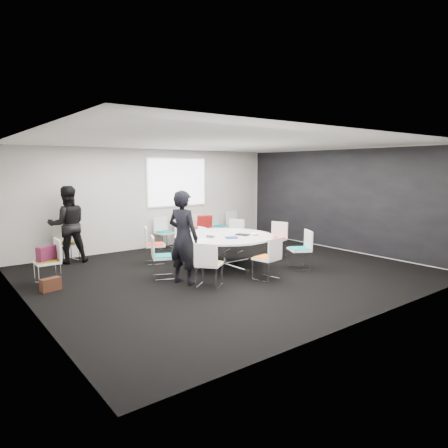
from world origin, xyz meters
TOP-DOWN VIEW (x-y plane):
  - room_shell at (0.09, 0.00)m, footprint 8.08×7.08m
  - conference_table at (0.23, 0.44)m, footprint 2.27×2.27m
  - projection_screen at (0.80, 3.46)m, footprint 1.90×0.03m
  - chair_ring_a at (1.94, 0.47)m, footprint 0.57×0.58m
  - chair_ring_b at (1.41, 1.56)m, footprint 0.59×0.60m
  - chair_ring_c at (0.13, 1.92)m, footprint 0.49×0.48m
  - chair_ring_d at (-0.92, 1.68)m, footprint 0.59×0.60m
  - chair_ring_e at (-1.39, 0.41)m, footprint 0.59×0.60m
  - chair_ring_f at (-0.99, -0.69)m, footprint 0.63×0.64m
  - chair_ring_g at (0.24, -1.00)m, footprint 0.54×0.53m
  - chair_ring_h at (1.45, -0.79)m, footprint 0.61×0.62m
  - chair_back_a at (0.17, 3.17)m, footprint 0.49×0.48m
  - chair_back_b at (0.85, 3.16)m, footprint 0.57×0.56m
  - chair_back_c at (1.39, 3.14)m, footprint 0.52×0.51m
  - chair_back_d at (2.11, 3.13)m, footprint 0.58×0.57m
  - chair_back_e at (2.76, 3.14)m, footprint 0.49×0.48m
  - chair_spare_left at (-3.39, 1.38)m, footprint 0.46×0.47m
  - chair_person_back at (-2.53, 3.17)m, footprint 0.54×0.53m
  - person_main at (-1.24, -0.17)m, footprint 0.65×0.79m
  - person_back at (-2.53, 3.00)m, footprint 0.98×0.81m
  - laptop at (-0.13, 0.47)m, footprint 0.23×0.34m
  - laptop_lid at (-0.34, 0.51)m, footprint 0.03×0.30m
  - notebook_black at (0.59, 0.20)m, footprint 0.33×0.36m
  - tablet_folio at (0.13, 0.04)m, footprint 0.32×0.29m
  - papers_right at (0.85, 0.79)m, footprint 0.36×0.33m
  - papers_front at (1.04, 0.23)m, footprint 0.33×0.25m
  - cup at (0.31, 0.81)m, footprint 0.08×0.08m
  - phone at (0.82, 0.00)m, footprint 0.14×0.07m
  - maroon_bag at (-3.41, 1.38)m, footprint 0.42×0.32m
  - brown_bag at (-3.48, 0.90)m, footprint 0.39×0.24m
  - red_jacket at (1.39, 2.92)m, footprint 0.47×0.30m

SIDE VIEW (x-z plane):
  - brown_bag at x=-3.48m, z-range 0.00..0.24m
  - chair_ring_a at x=1.94m, z-range -0.16..0.72m
  - chair_ring_b at x=1.41m, z-range -0.16..0.72m
  - chair_ring_c at x=0.13m, z-range -0.16..0.72m
  - chair_ring_d at x=-0.92m, z-range -0.16..0.72m
  - chair_ring_e at x=-1.39m, z-range -0.16..0.72m
  - chair_ring_f at x=-0.99m, z-range -0.16..0.72m
  - chair_ring_g at x=0.24m, z-range -0.16..0.72m
  - chair_ring_h at x=1.45m, z-range -0.16..0.72m
  - chair_back_a at x=0.17m, z-range -0.16..0.72m
  - chair_back_b at x=0.85m, z-range -0.16..0.72m
  - chair_back_c at x=1.39m, z-range -0.16..0.72m
  - chair_back_d at x=2.11m, z-range -0.16..0.72m
  - chair_back_e at x=2.76m, z-range -0.16..0.72m
  - chair_spare_left at x=-3.39m, z-range -0.16..0.72m
  - chair_person_back at x=-2.53m, z-range -0.16..0.72m
  - conference_table at x=0.23m, z-range 0.18..0.91m
  - maroon_bag at x=-3.41m, z-range 0.48..0.76m
  - red_jacket at x=1.39m, z-range 0.52..0.88m
  - papers_right at x=0.85m, z-range 0.73..0.73m
  - papers_front at x=1.04m, z-range 0.73..0.73m
  - phone at x=0.82m, z-range 0.73..0.74m
  - notebook_black at x=0.59m, z-range 0.73..0.75m
  - tablet_folio at x=0.13m, z-range 0.73..0.76m
  - laptop at x=-0.13m, z-range 0.73..0.76m
  - cup at x=0.31m, z-range 0.73..0.82m
  - laptop_lid at x=-0.34m, z-range 0.75..0.97m
  - person_main at x=-1.24m, z-range 0.00..1.85m
  - person_back at x=-2.53m, z-range 0.00..1.85m
  - room_shell at x=0.09m, z-range -0.04..2.84m
  - projection_screen at x=0.80m, z-range 1.17..2.53m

